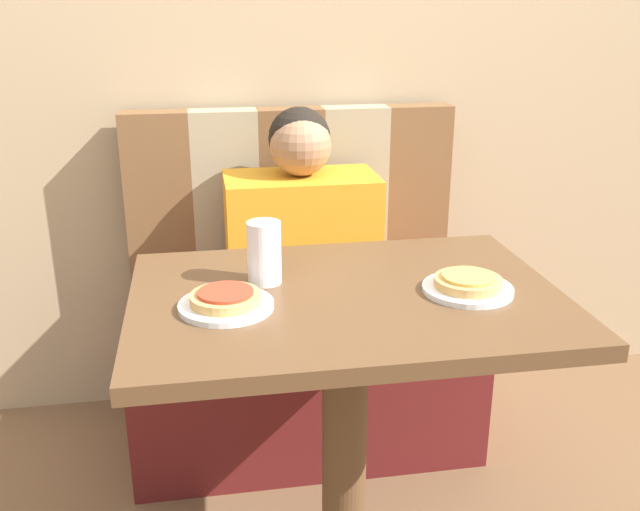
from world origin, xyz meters
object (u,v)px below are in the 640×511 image
person (301,223)px  drinking_cup (264,253)px  plate_left (226,306)px  pizza_right (468,281)px  pizza_left (226,297)px  plate_right (468,289)px

person → drinking_cup: 0.59m
plate_left → pizza_right: size_ratio=1.34×
plate_left → pizza_left: pizza_left is taller
plate_left → pizza_left: 0.02m
drinking_cup → plate_right: bearing=-16.9°
plate_left → drinking_cup: bearing=54.5°
plate_right → drinking_cup: bearing=163.1°
plate_right → pizza_left: pizza_left is taller
plate_left → plate_right: size_ratio=1.00×
plate_left → drinking_cup: 0.16m
drinking_cup → person: bearing=74.1°
person → plate_right: 0.73m
pizza_right → plate_left: bearing=-180.0°
person → plate_right: bearing=-70.1°
plate_left → pizza_right: 0.50m
person → drinking_cup: person is taller
person → drinking_cup: size_ratio=4.41×
person → drinking_cup: bearing=-105.9°
person → plate_left: (-0.25, -0.68, 0.05)m
person → pizza_right: (0.25, -0.68, 0.07)m
plate_left → pizza_left: size_ratio=1.34×
pizza_left → pizza_right: bearing=0.0°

